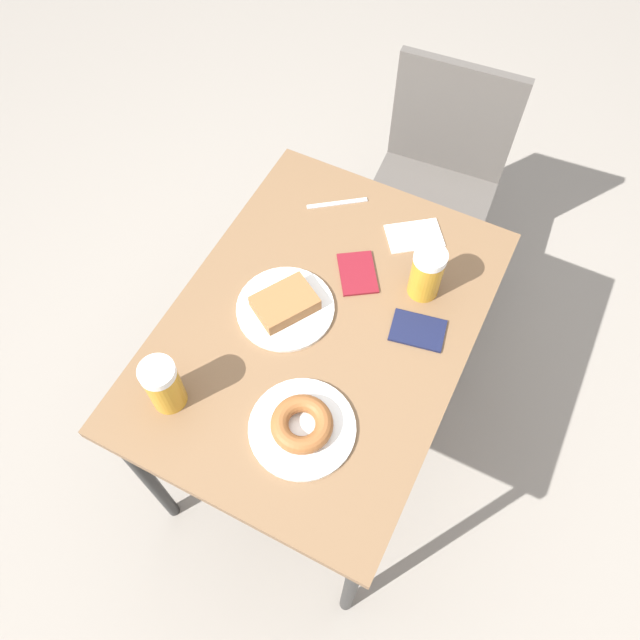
{
  "coord_description": "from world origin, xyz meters",
  "views": [
    {
      "loc": [
        0.33,
        -0.66,
        2.04
      ],
      "look_at": [
        0.0,
        0.0,
        0.78
      ],
      "focal_mm": 35.0,
      "sensor_mm": 36.0,
      "label": 1
    }
  ],
  "objects": [
    {
      "name": "napkin_folded",
      "position": [
        0.1,
        0.35,
        0.76
      ],
      "size": [
        0.17,
        0.16,
        0.0
      ],
      "rotation": [
        0.0,
        0.0,
        3.78
      ],
      "color": "white",
      "rests_on": "table"
    },
    {
      "name": "plate_with_cake",
      "position": [
        -0.09,
        0.0,
        0.77
      ],
      "size": [
        0.24,
        0.24,
        0.05
      ],
      "color": "white",
      "rests_on": "table"
    },
    {
      "name": "table",
      "position": [
        0.0,
        0.0,
        0.68
      ],
      "size": [
        0.69,
        0.95,
        0.76
      ],
      "color": "brown",
      "rests_on": "ground_plane"
    },
    {
      "name": "plate_with_donut",
      "position": [
        0.08,
        -0.25,
        0.78
      ],
      "size": [
        0.23,
        0.23,
        0.05
      ],
      "color": "white",
      "rests_on": "table"
    },
    {
      "name": "passport_near_edge",
      "position": [
        0.02,
        0.17,
        0.76
      ],
      "size": [
        0.14,
        0.15,
        0.01
      ],
      "rotation": [
        0.0,
        0.0,
        3.73
      ],
      "color": "maroon",
      "rests_on": "table"
    },
    {
      "name": "fork",
      "position": [
        -0.13,
        0.35,
        0.76
      ],
      "size": [
        0.14,
        0.11,
        0.0
      ],
      "rotation": [
        0.0,
        0.0,
        2.2
      ],
      "color": "silver",
      "rests_on": "table"
    },
    {
      "name": "beer_mug_center",
      "position": [
        -0.21,
        -0.32,
        0.83
      ],
      "size": [
        0.08,
        0.08,
        0.15
      ],
      "color": "#C68C23",
      "rests_on": "table"
    },
    {
      "name": "ground_plane",
      "position": [
        0.0,
        0.0,
        0.0
      ],
      "size": [
        8.0,
        8.0,
        0.0
      ],
      "primitive_type": "plane",
      "color": "gray"
    },
    {
      "name": "beer_mug_left",
      "position": [
        0.18,
        0.2,
        0.83
      ],
      "size": [
        0.08,
        0.08,
        0.15
      ],
      "color": "#C68C23",
      "rests_on": "table"
    },
    {
      "name": "passport_far_edge",
      "position": [
        0.21,
        0.09,
        0.76
      ],
      "size": [
        0.14,
        0.11,
        0.01
      ],
      "rotation": [
        0.0,
        0.0,
        1.76
      ],
      "color": "#141938",
      "rests_on": "table"
    },
    {
      "name": "chair",
      "position": [
        0.02,
        0.84,
        0.51
      ],
      "size": [
        0.43,
        0.43,
        0.85
      ],
      "rotation": [
        0.0,
        0.0,
        0.08
      ],
      "color": "#514C47",
      "rests_on": "ground_plane"
    }
  ]
}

